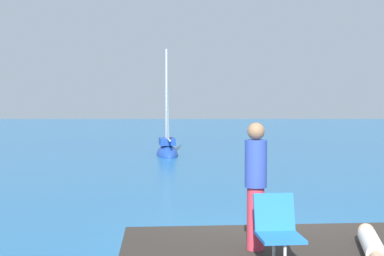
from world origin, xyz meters
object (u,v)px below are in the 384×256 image
(person_standing, at_px, (256,182))
(person_sunbather, at_px, (373,248))
(sailboat_near, at_px, (167,149))
(beach_chair, at_px, (277,226))

(person_standing, bearing_deg, person_sunbather, 9.02)
(sailboat_near, bearing_deg, person_sunbather, -177.47)
(person_sunbather, bearing_deg, beach_chair, -65.02)
(person_standing, height_order, beach_chair, person_standing)
(sailboat_near, height_order, person_sunbather, sailboat_near)
(sailboat_near, bearing_deg, person_standing, 178.72)
(person_sunbather, distance_m, person_standing, 1.61)
(sailboat_near, relative_size, person_standing, 3.80)
(person_sunbather, bearing_deg, sailboat_near, -157.22)
(person_sunbather, relative_size, beach_chair, 2.18)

